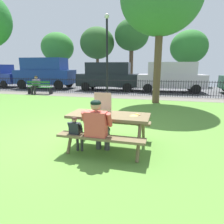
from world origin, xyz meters
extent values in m
cube|color=#598C36|center=(0.00, 1.80, -0.01)|extent=(28.00, 11.61, 0.02)
cube|color=slate|center=(0.00, 6.91, 0.00)|extent=(28.00, 1.40, 0.01)
cube|color=#515154|center=(0.00, 11.12, -0.01)|extent=(28.00, 7.02, 0.01)
cube|color=brown|center=(1.11, -0.49, 0.74)|extent=(1.81, 0.80, 0.06)
cube|color=brown|center=(1.10, -1.09, 0.44)|extent=(1.81, 0.32, 0.05)
cube|color=brown|center=(1.12, 0.11, 0.44)|extent=(1.81, 0.32, 0.05)
cylinder|color=brown|center=(0.36, -0.89, 0.35)|extent=(0.08, 0.44, 0.74)
cylinder|color=brown|center=(0.38, -0.06, 0.35)|extent=(0.08, 0.44, 0.74)
cylinder|color=brown|center=(1.84, -0.92, 0.35)|extent=(0.08, 0.44, 0.74)
cylinder|color=brown|center=(1.85, -0.09, 0.35)|extent=(0.08, 0.44, 0.74)
cube|color=tan|center=(0.93, -0.55, 0.78)|extent=(0.41, 0.41, 0.01)
cube|color=silver|center=(0.93, -0.55, 0.78)|extent=(0.38, 0.38, 0.00)
cube|color=tan|center=(0.93, -0.74, 0.80)|extent=(0.40, 0.02, 0.04)
cube|color=tan|center=(0.93, -0.35, 0.80)|extent=(0.40, 0.02, 0.04)
cube|color=tan|center=(0.73, -0.55, 0.80)|extent=(0.02, 0.40, 0.04)
cube|color=tan|center=(1.13, -0.54, 0.80)|extent=(0.02, 0.40, 0.04)
cube|color=tan|center=(0.93, -0.34, 1.03)|extent=(0.40, 0.04, 0.40)
pyramid|color=#ECD459|center=(1.68, -0.46, 0.78)|extent=(0.22, 0.22, 0.01)
cube|color=tan|center=(1.74, -0.39, 0.78)|extent=(0.12, 0.12, 0.02)
cylinder|color=#474747|center=(0.92, -0.67, 0.22)|extent=(0.12, 0.12, 0.44)
cylinder|color=#474747|center=(0.91, -0.88, 0.47)|extent=(0.16, 0.42, 0.15)
cylinder|color=#474747|center=(1.12, -0.67, 0.22)|extent=(0.12, 0.12, 0.44)
cylinder|color=#474747|center=(1.11, -0.88, 0.47)|extent=(0.16, 0.42, 0.15)
cube|color=#CC4C3F|center=(1.01, -1.09, 0.70)|extent=(0.42, 0.23, 0.52)
cylinder|color=#CC4C3F|center=(0.75, -1.04, 0.80)|extent=(0.09, 0.21, 0.31)
cylinder|color=#CC4C3F|center=(1.27, -1.05, 0.80)|extent=(0.09, 0.21, 0.31)
sphere|color=tan|center=(1.01, -1.07, 1.08)|extent=(0.21, 0.21, 0.21)
ellipsoid|color=black|center=(1.01, -1.08, 1.13)|extent=(0.21, 0.20, 0.12)
cylinder|color=#363636|center=(0.50, -0.87, 0.22)|extent=(0.06, 0.06, 0.44)
cylinder|color=#363636|center=(0.49, -0.97, 0.46)|extent=(0.08, 0.21, 0.08)
cylinder|color=#363636|center=(0.60, -0.87, 0.22)|extent=(0.06, 0.06, 0.44)
cylinder|color=#363636|center=(0.60, -0.98, 0.46)|extent=(0.08, 0.21, 0.08)
cube|color=#1E2328|center=(0.54, -1.08, 0.57)|extent=(0.22, 0.12, 0.26)
cylinder|color=#1E2328|center=(0.41, -1.05, 0.62)|extent=(0.05, 0.11, 0.16)
cylinder|color=#1E2328|center=(0.68, -1.06, 0.62)|extent=(0.05, 0.11, 0.16)
sphere|color=tan|center=(0.54, -1.07, 0.76)|extent=(0.11, 0.11, 0.11)
ellipsoid|color=#3C251E|center=(0.54, -1.08, 0.79)|extent=(0.11, 0.10, 0.06)
cylinder|color=black|center=(0.00, 7.61, 0.92)|extent=(21.72, 0.03, 0.03)
cylinder|color=black|center=(0.00, 7.61, 0.15)|extent=(21.72, 0.03, 0.03)
cylinder|color=black|center=(-9.53, 7.61, 0.50)|extent=(0.02, 0.02, 1.00)
cylinder|color=black|center=(-9.39, 7.61, 0.50)|extent=(0.02, 0.02, 1.00)
cylinder|color=black|center=(-9.25, 7.61, 0.50)|extent=(0.02, 0.02, 1.00)
cylinder|color=black|center=(-9.11, 7.61, 0.50)|extent=(0.02, 0.02, 1.00)
cylinder|color=black|center=(-8.97, 7.61, 0.50)|extent=(0.02, 0.02, 1.00)
cylinder|color=black|center=(-8.83, 7.61, 0.50)|extent=(0.02, 0.02, 1.00)
cylinder|color=black|center=(-8.69, 7.61, 0.50)|extent=(0.02, 0.02, 1.00)
cylinder|color=black|center=(-8.55, 7.61, 0.50)|extent=(0.02, 0.02, 1.00)
cylinder|color=black|center=(-8.41, 7.61, 0.50)|extent=(0.02, 0.02, 1.00)
cylinder|color=black|center=(-8.27, 7.61, 0.50)|extent=(0.02, 0.02, 1.00)
cylinder|color=black|center=(-8.13, 7.61, 0.50)|extent=(0.02, 0.02, 1.00)
cylinder|color=black|center=(-7.99, 7.61, 0.50)|extent=(0.02, 0.02, 1.00)
cylinder|color=black|center=(-7.85, 7.61, 0.50)|extent=(0.02, 0.02, 1.00)
cylinder|color=black|center=(-7.71, 7.61, 0.50)|extent=(0.02, 0.02, 1.00)
cylinder|color=black|center=(-7.57, 7.61, 0.50)|extent=(0.02, 0.02, 1.00)
cylinder|color=black|center=(-7.43, 7.61, 0.50)|extent=(0.02, 0.02, 1.00)
cylinder|color=black|center=(-7.29, 7.61, 0.50)|extent=(0.02, 0.02, 1.00)
cylinder|color=black|center=(-7.15, 7.61, 0.50)|extent=(0.02, 0.02, 1.00)
cylinder|color=black|center=(-7.01, 7.61, 0.50)|extent=(0.02, 0.02, 1.00)
cylinder|color=black|center=(-6.87, 7.61, 0.50)|extent=(0.02, 0.02, 1.00)
cylinder|color=black|center=(-6.73, 7.61, 0.50)|extent=(0.02, 0.02, 1.00)
cylinder|color=black|center=(-6.59, 7.61, 0.50)|extent=(0.02, 0.02, 1.00)
cylinder|color=black|center=(-6.45, 7.61, 0.50)|extent=(0.02, 0.02, 1.00)
cylinder|color=black|center=(-6.31, 7.61, 0.50)|extent=(0.02, 0.02, 1.00)
cylinder|color=black|center=(-6.17, 7.61, 0.50)|extent=(0.02, 0.02, 1.00)
cylinder|color=black|center=(-6.03, 7.61, 0.50)|extent=(0.02, 0.02, 1.00)
cylinder|color=black|center=(-5.89, 7.61, 0.50)|extent=(0.02, 0.02, 1.00)
cylinder|color=black|center=(-5.74, 7.61, 0.50)|extent=(0.02, 0.02, 1.00)
cylinder|color=black|center=(-5.60, 7.61, 0.50)|extent=(0.02, 0.02, 1.00)
cylinder|color=black|center=(-5.46, 7.61, 0.50)|extent=(0.02, 0.02, 1.00)
cylinder|color=black|center=(-5.32, 7.61, 0.50)|extent=(0.02, 0.02, 1.00)
cylinder|color=black|center=(-5.18, 7.61, 0.50)|extent=(0.02, 0.02, 1.00)
cylinder|color=black|center=(-5.04, 7.61, 0.50)|extent=(0.02, 0.02, 1.00)
cylinder|color=black|center=(-4.90, 7.61, 0.50)|extent=(0.02, 0.02, 1.00)
cylinder|color=black|center=(-4.76, 7.61, 0.50)|extent=(0.02, 0.02, 1.00)
cylinder|color=black|center=(-4.62, 7.61, 0.50)|extent=(0.02, 0.02, 1.00)
cylinder|color=black|center=(-4.48, 7.61, 0.50)|extent=(0.02, 0.02, 1.00)
cylinder|color=black|center=(-4.34, 7.61, 0.50)|extent=(0.02, 0.02, 1.00)
cylinder|color=black|center=(-4.20, 7.61, 0.50)|extent=(0.02, 0.02, 1.00)
cylinder|color=black|center=(-4.06, 7.61, 0.50)|extent=(0.02, 0.02, 1.00)
cylinder|color=black|center=(-3.92, 7.61, 0.50)|extent=(0.02, 0.02, 1.00)
cylinder|color=black|center=(-3.78, 7.61, 0.50)|extent=(0.02, 0.02, 1.00)
cylinder|color=black|center=(-3.64, 7.61, 0.50)|extent=(0.02, 0.02, 1.00)
cylinder|color=black|center=(-3.50, 7.61, 0.50)|extent=(0.02, 0.02, 1.00)
cylinder|color=black|center=(-3.36, 7.61, 0.50)|extent=(0.02, 0.02, 1.00)
cylinder|color=black|center=(-3.22, 7.61, 0.50)|extent=(0.02, 0.02, 1.00)
cylinder|color=black|center=(-3.08, 7.61, 0.50)|extent=(0.02, 0.02, 1.00)
cylinder|color=black|center=(-2.94, 7.61, 0.50)|extent=(0.02, 0.02, 1.00)
cylinder|color=black|center=(-2.80, 7.61, 0.50)|extent=(0.02, 0.02, 1.00)
cylinder|color=black|center=(-2.66, 7.61, 0.50)|extent=(0.02, 0.02, 1.00)
cylinder|color=black|center=(-2.52, 7.61, 0.50)|extent=(0.02, 0.02, 1.00)
cylinder|color=black|center=(-2.38, 7.61, 0.50)|extent=(0.02, 0.02, 1.00)
cylinder|color=black|center=(-2.24, 7.61, 0.50)|extent=(0.02, 0.02, 1.00)
cylinder|color=black|center=(-2.10, 7.61, 0.50)|extent=(0.02, 0.02, 1.00)
cylinder|color=black|center=(-1.96, 7.61, 0.50)|extent=(0.02, 0.02, 1.00)
cylinder|color=black|center=(-1.82, 7.61, 0.50)|extent=(0.02, 0.02, 1.00)
cylinder|color=black|center=(-1.68, 7.61, 0.50)|extent=(0.02, 0.02, 1.00)
cylinder|color=black|center=(-1.54, 7.61, 0.50)|extent=(0.02, 0.02, 1.00)
cylinder|color=black|center=(-1.40, 7.61, 0.50)|extent=(0.02, 0.02, 1.00)
cylinder|color=black|center=(-1.26, 7.61, 0.50)|extent=(0.02, 0.02, 1.00)
cylinder|color=black|center=(-1.12, 7.61, 0.50)|extent=(0.02, 0.02, 1.00)
cylinder|color=black|center=(-0.98, 7.61, 0.50)|extent=(0.02, 0.02, 1.00)
cylinder|color=black|center=(-0.84, 7.61, 0.50)|extent=(0.02, 0.02, 1.00)
cylinder|color=black|center=(-0.70, 7.61, 0.50)|extent=(0.02, 0.02, 1.00)
cylinder|color=black|center=(-0.56, 7.61, 0.50)|extent=(0.02, 0.02, 1.00)
cylinder|color=black|center=(-0.42, 7.61, 0.50)|extent=(0.02, 0.02, 1.00)
cylinder|color=black|center=(-0.28, 7.61, 0.50)|extent=(0.02, 0.02, 1.00)
cylinder|color=black|center=(-0.14, 7.61, 0.50)|extent=(0.02, 0.02, 1.00)
cylinder|color=black|center=(0.00, 7.61, 0.50)|extent=(0.02, 0.02, 1.00)
cylinder|color=black|center=(0.14, 7.61, 0.50)|extent=(0.02, 0.02, 1.00)
cylinder|color=black|center=(0.28, 7.61, 0.50)|extent=(0.02, 0.02, 1.00)
cylinder|color=black|center=(0.42, 7.61, 0.50)|extent=(0.02, 0.02, 1.00)
cylinder|color=black|center=(0.56, 7.61, 0.50)|extent=(0.02, 0.02, 1.00)
cylinder|color=black|center=(0.70, 7.61, 0.50)|extent=(0.02, 0.02, 1.00)
cylinder|color=black|center=(0.84, 7.61, 0.50)|extent=(0.02, 0.02, 1.00)
cylinder|color=black|center=(0.98, 7.61, 0.50)|extent=(0.02, 0.02, 1.00)
cylinder|color=black|center=(1.12, 7.61, 0.50)|extent=(0.02, 0.02, 1.00)
cylinder|color=black|center=(1.26, 7.61, 0.50)|extent=(0.02, 0.02, 1.00)
cylinder|color=black|center=(1.40, 7.61, 0.50)|extent=(0.02, 0.02, 1.00)
cylinder|color=black|center=(1.54, 7.61, 0.50)|extent=(0.02, 0.02, 1.00)
cylinder|color=black|center=(1.68, 7.61, 0.50)|extent=(0.02, 0.02, 1.00)
cylinder|color=black|center=(1.82, 7.61, 0.50)|extent=(0.02, 0.02, 1.00)
cylinder|color=black|center=(1.96, 7.61, 0.50)|extent=(0.02, 0.02, 1.00)
cylinder|color=black|center=(2.10, 7.61, 0.50)|extent=(0.02, 0.02, 1.00)
cylinder|color=black|center=(2.24, 7.61, 0.50)|extent=(0.02, 0.02, 1.00)
cylinder|color=black|center=(2.38, 7.61, 0.50)|extent=(0.02, 0.02, 1.00)
cylinder|color=black|center=(2.52, 7.61, 0.50)|extent=(0.02, 0.02, 1.00)
cylinder|color=black|center=(2.66, 7.61, 0.50)|extent=(0.02, 0.02, 1.00)
cylinder|color=black|center=(2.80, 7.61, 0.50)|extent=(0.02, 0.02, 1.00)
cylinder|color=black|center=(2.94, 7.61, 0.50)|extent=(0.02, 0.02, 1.00)
cylinder|color=black|center=(3.08, 7.61, 0.50)|extent=(0.02, 0.02, 1.00)
cylinder|color=black|center=(3.22, 7.61, 0.50)|extent=(0.02, 0.02, 1.00)
cylinder|color=black|center=(3.36, 7.61, 0.50)|extent=(0.02, 0.02, 1.00)
cylinder|color=black|center=(3.50, 7.61, 0.50)|extent=(0.02, 0.02, 1.00)
cylinder|color=black|center=(3.64, 7.61, 0.50)|extent=(0.02, 0.02, 1.00)
cylinder|color=black|center=(3.78, 7.61, 0.50)|extent=(0.02, 0.02, 1.00)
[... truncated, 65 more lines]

